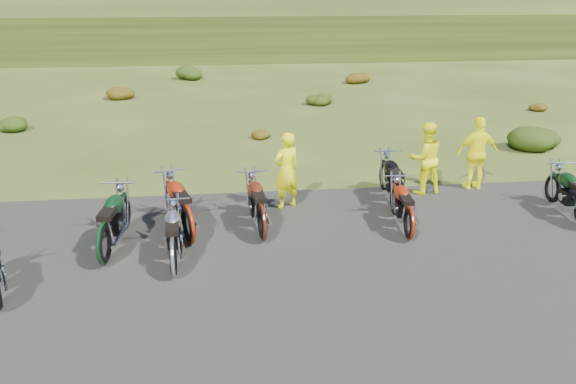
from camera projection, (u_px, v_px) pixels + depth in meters
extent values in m
plane|color=#364517|center=(311.00, 266.00, 10.48)|extent=(300.00, 300.00, 0.00)
cube|color=black|center=(330.00, 328.00, 8.62)|extent=(20.00, 12.00, 0.04)
cube|color=#283812|center=(229.00, 8.00, 112.83)|extent=(300.00, 90.00, 9.17)
ellipsoid|color=#1D300C|center=(11.00, 122.00, 19.94)|extent=(1.03, 1.03, 0.61)
ellipsoid|color=#5F360B|center=(119.00, 91.00, 25.15)|extent=(1.30, 1.30, 0.77)
ellipsoid|color=#1D300C|center=(190.00, 71.00, 30.35)|extent=(1.56, 1.56, 0.92)
ellipsoid|color=#5F360B|center=(259.00, 132.00, 18.92)|extent=(0.77, 0.77, 0.45)
ellipsoid|color=#1D300C|center=(318.00, 98.00, 24.13)|extent=(1.03, 1.03, 0.61)
ellipsoid|color=#5F360B|center=(357.00, 76.00, 29.33)|extent=(1.30, 1.30, 0.77)
ellipsoid|color=#1D300C|center=(536.00, 134.00, 17.79)|extent=(1.56, 1.56, 0.92)
ellipsoid|color=#5F360B|center=(535.00, 105.00, 23.10)|extent=(0.77, 0.77, 0.45)
imported|color=#F1F30C|center=(286.00, 172.00, 12.87)|extent=(0.78, 0.68, 1.79)
imported|color=#F1F30C|center=(425.00, 159.00, 13.78)|extent=(0.94, 0.77, 1.79)
imported|color=#F1F30C|center=(477.00, 154.00, 14.08)|extent=(1.10, 0.49, 1.85)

